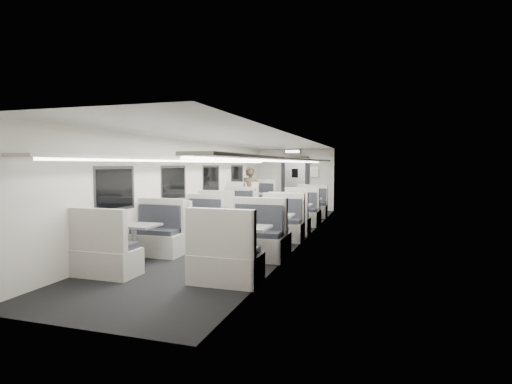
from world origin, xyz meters
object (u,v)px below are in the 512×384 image
Objects in this scene: booth_left_c at (190,227)px; booth_right_b at (296,216)px; booth_right_c at (273,230)px; vestibule_door at (295,184)px; booth_left_b at (229,213)px; exit_sign at (293,152)px; booth_left_d at (134,244)px; booth_left_a at (251,205)px; booth_right_d at (243,247)px; passenger at (251,194)px; booth_right_a at (308,209)px.

booth_right_b reaches higher than booth_left_c.
booth_right_c is 7.18m from vestibule_door.
booth_left_b is 3.32× the size of exit_sign.
booth_left_d is at bearing -132.10° from booth_right_c.
booth_left_a is 4.61m from booth_left_c.
booth_left_b is (0.00, -2.13, -0.05)m from booth_left_a.
booth_left_c is at bearing 90.00° from booth_left_d.
vestibule_door is at bearing 90.00° from exit_sign.
booth_right_b is at bearing 50.07° from booth_left_c.
booth_left_b is at bearing -103.65° from exit_sign.
booth_left_d is at bearing -173.89° from booth_right_d.
booth_right_d is 9.16m from vestibule_door.
passenger is (0.32, 3.55, 0.52)m from booth_left_c.
passenger reaches higher than booth_right_c.
booth_right_c is at bearing -66.54° from booth_left_a.
exit_sign is at bearing 83.52° from booth_left_d.
booth_right_d is at bearing -83.72° from vestibule_door.
exit_sign is (-1.00, 8.59, 1.89)m from booth_right_d.
exit_sign is (0.00, -0.49, 1.24)m from vestibule_door.
booth_right_b is 4.39m from booth_right_d.
passenger reaches higher than booth_left_a.
booth_left_c is at bearing 135.06° from booth_right_d.
passenger is at bearing 84.85° from booth_left_c.
vestibule_door is (1.00, 2.47, 0.62)m from booth_left_a.
vestibule_door reaches higher than booth_left_d.
vestibule_door is (0.68, 3.54, 0.17)m from passenger.
booth_right_c is (0.00, -2.39, 0.00)m from booth_right_b.
booth_left_d is at bearing -96.14° from vestibule_door.
booth_right_c is (0.00, -4.27, 0.00)m from booth_right_a.
booth_left_c is 3.60m from passenger.
booth_right_a is at bearing 64.93° from booth_left_c.
booth_right_d is at bearing -90.00° from booth_right_c.
booth_left_a is 1.11× the size of vestibule_door.
booth_left_a is 3.76× the size of exit_sign.
booth_left_b is at bearing 90.00° from booth_left_d.
exit_sign reaches higher than booth_left_d.
exit_sign reaches higher than booth_right_b.
booth_left_d is (0.00, -6.82, -0.04)m from booth_left_a.
booth_right_d is at bearing -83.36° from exit_sign.
booth_left_a is 2.03m from booth_right_a.
passenger reaches higher than booth_right_d.
booth_left_a reaches higher than booth_right_c.
passenger is 2.80× the size of exit_sign.
booth_right_c is 1.19× the size of passenger.
booth_right_c is at bearing -51.07° from booth_left_b.
booth_left_a is 2.13m from booth_left_b.
booth_left_b is 1.05× the size of booth_left_c.
booth_right_a is at bearing -9.54° from booth_left_a.
booth_left_a is 1.34× the size of passenger.
booth_right_c is at bearing -90.00° from booth_right_a.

